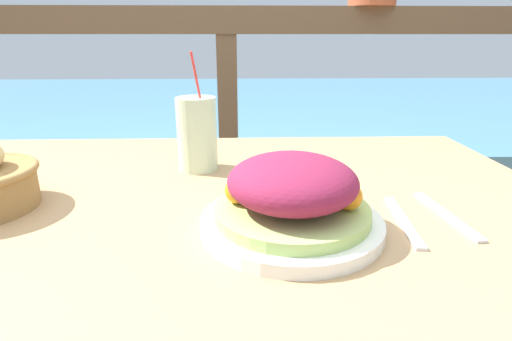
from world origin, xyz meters
TOP-DOWN VIEW (x-y plane):
  - patio_table at (0.00, 0.00)m, footprint 1.28×0.92m
  - railing_fence at (0.00, 0.82)m, footprint 2.80×0.08m
  - sea_backdrop at (0.00, 3.32)m, footprint 12.00×4.00m
  - salad_plate at (0.12, -0.10)m, footprint 0.27×0.27m
  - drink_glass at (-0.04, 0.19)m, footprint 0.09×0.09m
  - fork at (0.30, -0.09)m, footprint 0.03×0.18m
  - knife at (0.38, -0.07)m, footprint 0.03×0.18m

SIDE VIEW (x-z plane):
  - sea_backdrop at x=0.00m, z-range 0.00..0.39m
  - patio_table at x=0.00m, z-range 0.28..1.00m
  - fork at x=0.30m, z-range 0.72..0.73m
  - knife at x=0.38m, z-range 0.72..0.73m
  - salad_plate at x=0.12m, z-range 0.71..0.83m
  - drink_glass at x=-0.04m, z-range 0.67..0.92m
  - railing_fence at x=0.00m, z-range 0.27..1.36m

